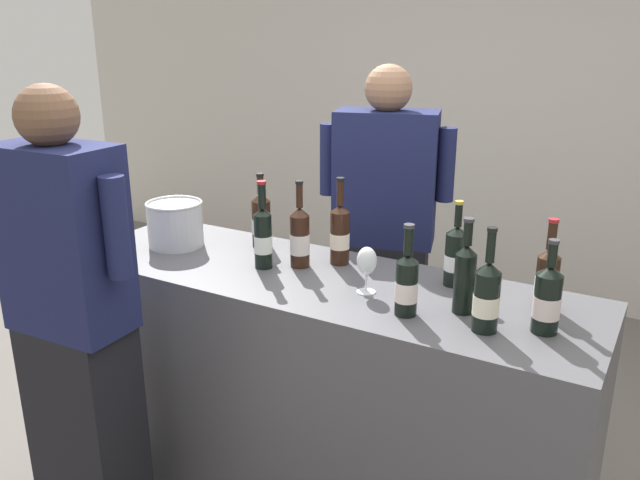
{
  "coord_description": "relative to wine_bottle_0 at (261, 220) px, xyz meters",
  "views": [
    {
      "loc": [
        1.17,
        -1.99,
        1.87
      ],
      "look_at": [
        0.01,
        0.0,
        1.12
      ],
      "focal_mm": 36.15,
      "sensor_mm": 36.0,
      "label": 1
    }
  ],
  "objects": [
    {
      "name": "wine_bottle_5",
      "position": [
        0.28,
        -0.13,
        0.0
      ],
      "size": [
        0.08,
        0.08,
        0.35
      ],
      "color": "black",
      "rests_on": "counter"
    },
    {
      "name": "wine_bottle_9",
      "position": [
        1.08,
        -0.33,
        -0.0
      ],
      "size": [
        0.08,
        0.08,
        0.34
      ],
      "color": "black",
      "rests_on": "counter"
    },
    {
      "name": "wine_bottle_1",
      "position": [
        1.25,
        -0.25,
        -0.01
      ],
      "size": [
        0.08,
        0.08,
        0.3
      ],
      "color": "black",
      "rests_on": "counter"
    },
    {
      "name": "wine_bottle_8",
      "position": [
        0.16,
        -0.21,
        0.01
      ],
      "size": [
        0.07,
        0.07,
        0.35
      ],
      "color": "black",
      "rests_on": "counter"
    },
    {
      "name": "person_guest",
      "position": [
        -0.21,
        -0.84,
        -0.25
      ],
      "size": [
        0.57,
        0.26,
        1.72
      ],
      "color": "black",
      "rests_on": "ground_plane"
    },
    {
      "name": "wine_bottle_7",
      "position": [
        0.82,
        -0.34,
        -0.01
      ],
      "size": [
        0.08,
        0.08,
        0.31
      ],
      "color": "black",
      "rests_on": "counter"
    },
    {
      "name": "wall_back",
      "position": [
        0.4,
        2.41,
        0.31
      ],
      "size": [
        8.0,
        0.1,
        2.8
      ],
      "primitive_type": "cube",
      "color": "beige",
      "rests_on": "ground_plane"
    },
    {
      "name": "wine_bottle_3",
      "position": [
        0.98,
        -0.23,
        0.01
      ],
      "size": [
        0.07,
        0.07,
        0.33
      ],
      "color": "black",
      "rests_on": "counter"
    },
    {
      "name": "wine_bottle_4",
      "position": [
        1.21,
        -0.07,
        -0.01
      ],
      "size": [
        0.08,
        0.08,
        0.32
      ],
      "color": "black",
      "rests_on": "counter"
    },
    {
      "name": "counter",
      "position": [
        0.4,
        -0.19,
        -0.6
      ],
      "size": [
        2.12,
        0.66,
        0.97
      ],
      "primitive_type": "cube",
      "color": "#4C4C51",
      "rests_on": "ground_plane"
    },
    {
      "name": "wine_bottle_6",
      "position": [
        0.4,
        -0.02,
        0.01
      ],
      "size": [
        0.08,
        0.08,
        0.35
      ],
      "color": "black",
      "rests_on": "counter"
    },
    {
      "name": "person_server",
      "position": [
        0.37,
        0.47,
        -0.25
      ],
      "size": [
        0.6,
        0.36,
        1.73
      ],
      "color": "black",
      "rests_on": "ground_plane"
    },
    {
      "name": "wine_bottle_2",
      "position": [
        0.88,
        -0.01,
        -0.0
      ],
      "size": [
        0.08,
        0.08,
        0.32
      ],
      "color": "black",
      "rests_on": "counter"
    },
    {
      "name": "wine_bottle_0",
      "position": [
        0.0,
        0.0,
        0.0
      ],
      "size": [
        0.08,
        0.08,
        0.32
      ],
      "color": "black",
      "rests_on": "counter"
    },
    {
      "name": "ice_bucket",
      "position": [
        -0.33,
        -0.18,
        -0.02
      ],
      "size": [
        0.25,
        0.25,
        0.2
      ],
      "color": "silver",
      "rests_on": "counter"
    },
    {
      "name": "wine_glass",
      "position": [
        0.63,
        -0.24,
        -0.0
      ],
      "size": [
        0.07,
        0.07,
        0.17
      ],
      "color": "silver",
      "rests_on": "counter"
    }
  ]
}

